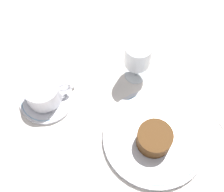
# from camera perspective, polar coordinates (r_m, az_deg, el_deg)

# --- Properties ---
(ground_plane) EXTENTS (3.00, 3.00, 0.00)m
(ground_plane) POSITION_cam_1_polar(r_m,az_deg,el_deg) (0.79, 6.58, -4.09)
(ground_plane) COLOR white
(dinner_plate) EXTENTS (0.25, 0.25, 0.01)m
(dinner_plate) POSITION_cam_1_polar(r_m,az_deg,el_deg) (0.76, 8.01, -7.40)
(dinner_plate) COLOR white
(dinner_plate) RESTS_ON ground_plane
(saucer) EXTENTS (0.14, 0.14, 0.01)m
(saucer) POSITION_cam_1_polar(r_m,az_deg,el_deg) (0.82, -11.91, -0.56)
(saucer) COLOR white
(saucer) RESTS_ON ground_plane
(coffee_cup) EXTENTS (0.12, 0.09, 0.06)m
(coffee_cup) POSITION_cam_1_polar(r_m,az_deg,el_deg) (0.78, -12.51, 0.70)
(coffee_cup) COLOR white
(coffee_cup) RESTS_ON saucer
(spoon) EXTENTS (0.09, 0.09, 0.00)m
(spoon) POSITION_cam_1_polar(r_m,az_deg,el_deg) (0.81, -8.66, 0.04)
(spoon) COLOR silver
(spoon) RESTS_ON saucer
(wine_glass) EXTENTS (0.07, 0.07, 0.13)m
(wine_glass) POSITION_cam_1_polar(r_m,az_deg,el_deg) (0.77, 4.72, 7.28)
(wine_glass) COLOR silver
(wine_glass) RESTS_ON ground_plane
(fork) EXTENTS (0.06, 0.18, 0.01)m
(fork) POSITION_cam_1_polar(r_m,az_deg,el_deg) (0.82, 19.26, -4.64)
(fork) COLOR silver
(fork) RESTS_ON ground_plane
(dessert_cake) EXTENTS (0.08, 0.08, 0.05)m
(dessert_cake) POSITION_cam_1_polar(r_m,az_deg,el_deg) (0.73, 7.77, -7.71)
(dessert_cake) COLOR #563314
(dessert_cake) RESTS_ON dinner_plate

